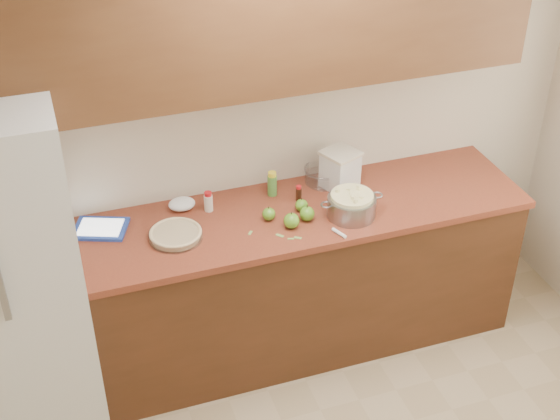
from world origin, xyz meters
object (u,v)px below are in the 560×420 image
object	(u,v)px
colander	(352,205)
tablet	(101,229)
pie	(176,235)
flour_canister	(340,169)

from	to	relation	value
colander	tablet	bearing A→B (deg)	167.20
tablet	pie	bearing A→B (deg)	-7.59
colander	flour_canister	world-z (taller)	flour_canister
colander	flour_canister	distance (m)	0.30
flour_canister	tablet	xyz separation A→B (m)	(-1.33, 0.00, -0.10)
flour_canister	tablet	distance (m)	1.33
pie	flour_canister	world-z (taller)	flour_canister
colander	flour_canister	bearing A→B (deg)	79.90
pie	tablet	size ratio (longest dim) A/B	0.86
pie	tablet	xyz separation A→B (m)	(-0.35, 0.20, -0.01)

